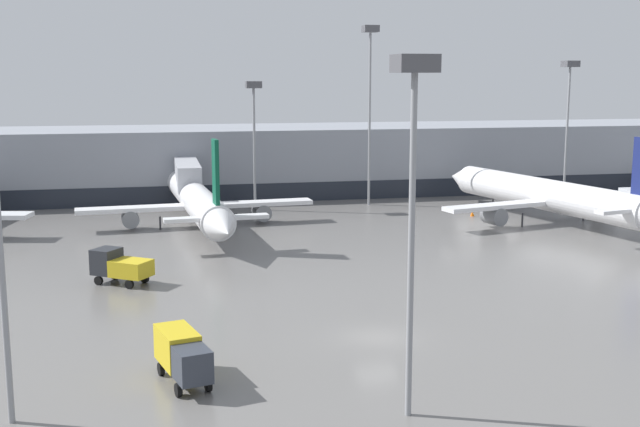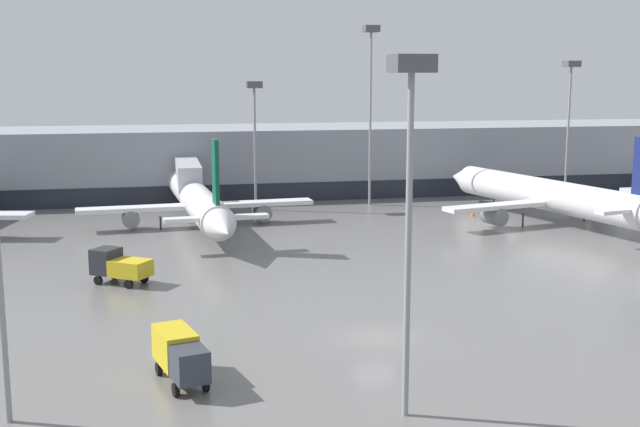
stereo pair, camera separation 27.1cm
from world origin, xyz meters
The scene contains 11 objects.
ground_plane centered at (0.00, 0.00, 0.00)m, with size 320.00×320.00×0.00m, color slate.
terminal_building centered at (-0.22, 61.86, 4.50)m, with size 160.00×30.88×9.00m.
parked_jet_1 centered at (28.92, 33.48, 2.98)m, with size 26.39×36.62×10.15m.
parked_jet_3 centered at (-8.70, 39.33, 2.78)m, with size 25.03×38.80×10.27m.
service_truck_0 centered at (-11.96, -4.92, 1.57)m, with size 2.93×5.48×2.59m.
service_truck_1 centered at (-15.92, 16.42, 1.46)m, with size 4.94×4.34×2.67m.
traffic_cone_1 centered at (22.38, 39.14, 0.31)m, with size 0.48×0.48×0.62m.
apron_light_mast_0 centered at (-1.37, 48.39, 12.25)m, with size 1.80×1.80×15.18m.
apron_light_mast_3 centered at (39.59, 49.89, 14.03)m, with size 1.80×1.80×17.70m.
apron_light_mast_6 centered at (-1.68, -11.30, 13.40)m, with size 1.80×1.80×16.79m.
apron_light_mast_7 centered at (12.91, 49.34, 16.77)m, with size 1.80×1.80×21.75m.
Camera 2 is at (-12.83, -45.53, 15.90)m, focal length 45.00 mm.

